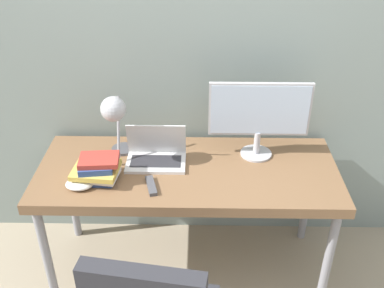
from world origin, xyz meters
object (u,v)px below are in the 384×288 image
(laptop, at_px, (156,155))
(game_controller, at_px, (79,184))
(desk_lamp, at_px, (115,114))
(book_stack, at_px, (97,169))
(monitor, at_px, (259,114))

(laptop, relative_size, game_controller, 2.29)
(desk_lamp, xyz_separation_m, book_stack, (-0.09, -0.15, -0.25))
(desk_lamp, relative_size, game_controller, 2.91)
(monitor, bearing_deg, desk_lamp, -171.85)
(desk_lamp, height_order, game_controller, desk_lamp)
(desk_lamp, bearing_deg, book_stack, -120.33)
(laptop, height_order, monitor, monitor)
(monitor, xyz_separation_m, desk_lamp, (-0.78, -0.11, 0.05))
(desk_lamp, distance_m, game_controller, 0.41)
(book_stack, height_order, game_controller, book_stack)
(desk_lamp, height_order, book_stack, desk_lamp)
(laptop, bearing_deg, monitor, 8.67)
(book_stack, bearing_deg, laptop, 31.12)
(laptop, xyz_separation_m, book_stack, (-0.30, -0.18, 0.02))
(desk_lamp, relative_size, book_stack, 1.64)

